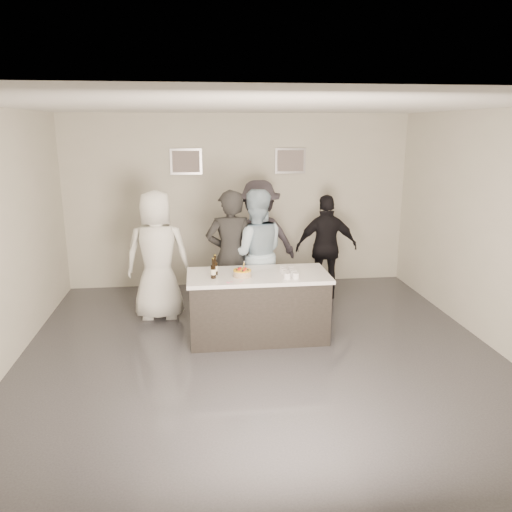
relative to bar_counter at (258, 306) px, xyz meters
name	(u,v)px	position (x,y,z in m)	size (l,w,h in m)	color
floor	(261,354)	(-0.03, -0.53, -0.45)	(6.00, 6.00, 0.00)	#3D3D42
ceiling	(261,106)	(-0.03, -0.53, 2.55)	(6.00, 6.00, 0.00)	white
wall_back	(239,201)	(-0.03, 2.47, 1.05)	(6.00, 0.04, 3.00)	beige
wall_front	(325,345)	(-0.03, -3.53, 1.05)	(6.00, 0.04, 3.00)	beige
wall_right	(498,232)	(2.97, -0.53, 1.05)	(0.04, 6.00, 3.00)	beige
picture_left	(186,162)	(-0.93, 2.44, 1.75)	(0.54, 0.04, 0.44)	#B2B2B7
picture_right	(290,161)	(0.87, 2.44, 1.75)	(0.54, 0.04, 0.44)	#B2B2B7
bar_counter	(258,306)	(0.00, 0.00, 0.00)	(1.86, 0.86, 0.90)	white
cake	(242,274)	(-0.22, -0.09, 0.49)	(0.23, 0.23, 0.08)	yellow
beer_bottle_a	(215,265)	(-0.56, 0.03, 0.58)	(0.07, 0.07, 0.26)	black
beer_bottle_b	(213,268)	(-0.59, -0.13, 0.58)	(0.07, 0.07, 0.26)	black
tumbler_cluster	(289,272)	(0.40, -0.11, 0.49)	(0.19, 0.40, 0.08)	orange
candles	(233,282)	(-0.35, -0.33, 0.45)	(0.24, 0.08, 0.01)	pink
person_main_black	(230,256)	(-0.31, 0.72, 0.51)	(0.70, 0.46, 1.93)	black
person_main_blue	(255,254)	(0.06, 0.85, 0.51)	(0.93, 0.72, 1.91)	#A2C0D4
person_guest_left	(158,256)	(-1.36, 0.91, 0.51)	(0.94, 0.61, 1.91)	white
person_guest_right	(326,247)	(1.31, 1.49, 0.41)	(1.01, 0.42, 1.72)	black
person_guest_back	(259,240)	(0.22, 1.65, 0.53)	(1.26, 0.72, 1.95)	#322E36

